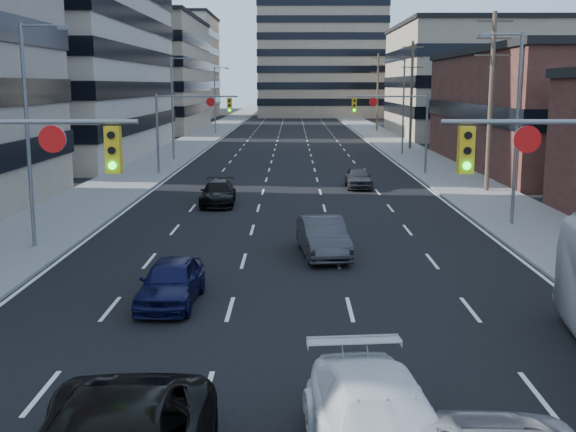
# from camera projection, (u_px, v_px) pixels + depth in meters

# --- Properties ---
(road_surface) EXTENTS (18.00, 300.00, 0.02)m
(road_surface) POSITION_uv_depth(u_px,v_px,m) (293.00, 120.00, 137.69)
(road_surface) COLOR black
(road_surface) RESTS_ON ground
(sidewalk_left) EXTENTS (5.00, 300.00, 0.15)m
(sidewalk_left) POSITION_uv_depth(u_px,v_px,m) (232.00, 120.00, 137.76)
(sidewalk_left) COLOR slate
(sidewalk_left) RESTS_ON ground
(sidewalk_right) EXTENTS (5.00, 300.00, 0.15)m
(sidewalk_right) POSITION_uv_depth(u_px,v_px,m) (353.00, 120.00, 137.60)
(sidewalk_right) COLOR slate
(sidewalk_right) RESTS_ON ground
(office_left_mid) EXTENTS (26.00, 34.00, 28.00)m
(office_left_mid) POSITION_uv_depth(u_px,v_px,m) (0.00, 4.00, 66.50)
(office_left_mid) COLOR #ADA089
(office_left_mid) RESTS_ON ground
(office_left_far) EXTENTS (20.00, 30.00, 16.00)m
(office_left_far) POSITION_uv_depth(u_px,v_px,m) (131.00, 75.00, 106.91)
(office_left_far) COLOR gray
(office_left_far) RESTS_ON ground
(office_right_far) EXTENTS (22.00, 28.00, 14.00)m
(office_right_far) POSITION_uv_depth(u_px,v_px,m) (482.00, 82.00, 94.95)
(office_right_far) COLOR gray
(office_right_far) RESTS_ON ground
(bg_block_left) EXTENTS (24.00, 24.00, 20.00)m
(bg_block_left) POSITION_uv_depth(u_px,v_px,m) (154.00, 68.00, 145.92)
(bg_block_left) COLOR #ADA089
(bg_block_left) RESTS_ON ground
(bg_block_right) EXTENTS (22.00, 22.00, 12.00)m
(bg_block_right) POSITION_uv_depth(u_px,v_px,m) (461.00, 88.00, 136.40)
(bg_block_right) COLOR gray
(bg_block_right) RESTS_ON ground
(signal_far_left) EXTENTS (6.09, 0.33, 6.00)m
(signal_far_left) POSITION_uv_depth(u_px,v_px,m) (188.00, 117.00, 53.35)
(signal_far_left) COLOR slate
(signal_far_left) RESTS_ON ground
(signal_far_right) EXTENTS (6.09, 0.33, 6.00)m
(signal_far_right) POSITION_uv_depth(u_px,v_px,m) (396.00, 117.00, 53.24)
(signal_far_right) COLOR slate
(signal_far_right) RESTS_ON ground
(utility_pole_block) EXTENTS (2.20, 0.28, 11.00)m
(utility_pole_block) POSITION_uv_depth(u_px,v_px,m) (491.00, 99.00, 44.10)
(utility_pole_block) COLOR #4C3D2D
(utility_pole_block) RESTS_ON ground
(utility_pole_midblock) EXTENTS (2.20, 0.28, 11.00)m
(utility_pole_midblock) POSITION_uv_depth(u_px,v_px,m) (412.00, 93.00, 73.61)
(utility_pole_midblock) COLOR #4C3D2D
(utility_pole_midblock) RESTS_ON ground
(utility_pole_distant) EXTENTS (2.20, 0.28, 11.00)m
(utility_pole_distant) POSITION_uv_depth(u_px,v_px,m) (378.00, 91.00, 103.13)
(utility_pole_distant) COLOR #4C3D2D
(utility_pole_distant) RESTS_ON ground
(streetlight_left_near) EXTENTS (2.03, 0.22, 9.00)m
(streetlight_left_near) POSITION_uv_depth(u_px,v_px,m) (31.00, 125.00, 28.64)
(streetlight_left_near) COLOR slate
(streetlight_left_near) RESTS_ON ground
(streetlight_left_mid) EXTENTS (2.03, 0.22, 9.00)m
(streetlight_left_mid) POSITION_uv_depth(u_px,v_px,m) (174.00, 103.00, 63.07)
(streetlight_left_mid) COLOR slate
(streetlight_left_mid) RESTS_ON ground
(streetlight_left_far) EXTENTS (2.03, 0.22, 9.00)m
(streetlight_left_far) POSITION_uv_depth(u_px,v_px,m) (216.00, 97.00, 97.50)
(streetlight_left_far) COLOR slate
(streetlight_left_far) RESTS_ON ground
(streetlight_right_near) EXTENTS (2.03, 0.22, 9.00)m
(streetlight_right_near) POSITION_uv_depth(u_px,v_px,m) (514.00, 120.00, 33.42)
(streetlight_right_near) COLOR slate
(streetlight_right_near) RESTS_ON ground
(streetlight_right_far) EXTENTS (2.03, 0.22, 9.00)m
(streetlight_right_far) POSITION_uv_depth(u_px,v_px,m) (402.00, 102.00, 67.85)
(streetlight_right_far) COLOR slate
(streetlight_right_far) RESTS_ON ground
(sedan_blue) EXTENTS (1.83, 4.21, 1.41)m
(sedan_blue) POSITION_uv_depth(u_px,v_px,m) (171.00, 282.00, 22.04)
(sedan_blue) COLOR #0C0F33
(sedan_blue) RESTS_ON ground
(sedan_grey_center) EXTENTS (2.13, 4.77, 1.52)m
(sedan_grey_center) POSITION_uv_depth(u_px,v_px,m) (323.00, 237.00, 28.26)
(sedan_grey_center) COLOR #313133
(sedan_grey_center) RESTS_ON ground
(sedan_black_far) EXTENTS (2.06, 4.69, 1.34)m
(sedan_black_far) POSITION_uv_depth(u_px,v_px,m) (218.00, 193.00, 40.31)
(sedan_black_far) COLOR black
(sedan_black_far) RESTS_ON ground
(sedan_grey_right) EXTENTS (1.66, 4.05, 1.38)m
(sedan_grey_right) POSITION_uv_depth(u_px,v_px,m) (358.00, 178.00, 46.95)
(sedan_grey_right) COLOR #303033
(sedan_grey_right) RESTS_ON ground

